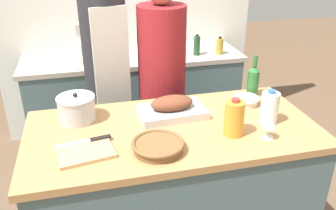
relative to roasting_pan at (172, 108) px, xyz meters
The scene contains 19 objects.
kitchen_island 0.53m from the roasting_pan, 101.61° to the right, with size 1.56×0.77×0.94m.
back_counter 1.39m from the roasting_pan, 91.26° to the left, with size 1.95×0.60×0.89m.
back_wall 1.66m from the roasting_pan, 90.99° to the left, with size 2.45×0.10×2.55m.
roasting_pan is the anchor object (origin of this frame).
wicker_basket 0.37m from the roasting_pan, 114.65° to the right, with size 0.26×0.26×0.05m.
cutting_board 0.57m from the roasting_pan, 150.65° to the right, with size 0.29×0.24×0.02m.
stock_pot 0.53m from the roasting_pan, behind, with size 0.21×0.21×0.17m.
mixing_bowl 0.48m from the roasting_pan, ahead, with size 0.17×0.17×0.05m.
juice_jug 0.38m from the roasting_pan, 47.52° to the right, with size 0.10×0.10×0.20m.
milk_jug 0.54m from the roasting_pan, 22.24° to the right, with size 0.10×0.10×0.19m.
wine_bottle_green 0.59m from the roasting_pan, 14.96° to the left, with size 0.07×0.07×0.27m.
wine_glass_left 0.55m from the roasting_pan, 40.86° to the right, with size 0.07×0.07×0.12m.
knife_chef 0.53m from the roasting_pan, 157.60° to the right, with size 0.28×0.07×0.01m.
stand_mixer 1.28m from the roasting_pan, 108.99° to the left, with size 0.18×0.14×0.33m.
condiment_bottle_tall 1.27m from the roasting_pan, 74.57° to the left, with size 0.05×0.05×0.20m.
condiment_bottle_short 1.28m from the roasting_pan, 65.65° to the left, with size 0.06×0.06×0.19m.
condiment_bottle_extra 1.36m from the roasting_pan, 57.26° to the left, with size 0.06×0.06×0.16m.
person_cook_aproned 0.72m from the roasting_pan, 115.58° to the left, with size 0.31×0.33×1.79m.
person_cook_guest 0.58m from the roasting_pan, 82.70° to the left, with size 0.34×0.34×1.65m.
Camera 1 is at (-0.42, -1.62, 1.89)m, focal length 38.00 mm.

